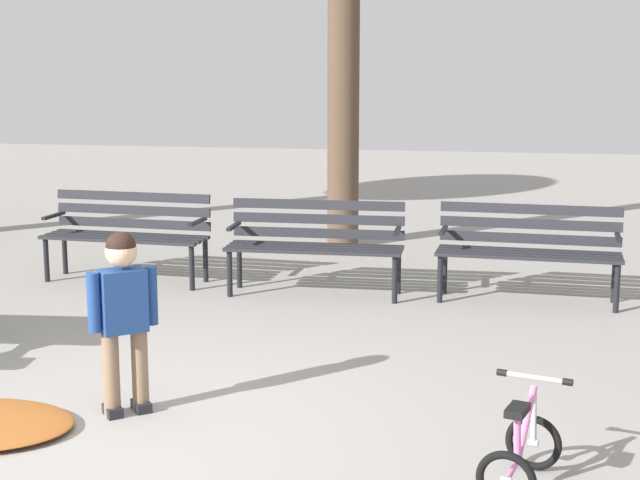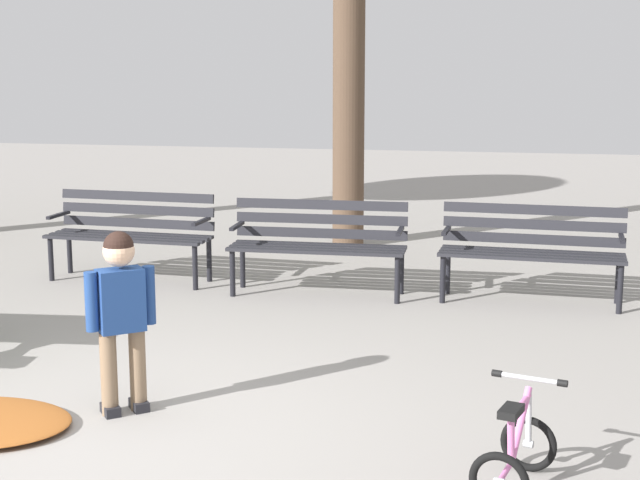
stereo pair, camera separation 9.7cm
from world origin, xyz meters
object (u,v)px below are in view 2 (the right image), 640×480
(child_standing, at_px, (121,306))
(kids_bicycle, at_px, (515,453))
(park_bench_far_left, at_px, (132,228))
(park_bench_right, at_px, (532,245))
(park_bench_left, at_px, (319,239))

(child_standing, bearing_deg, kids_bicycle, -15.24)
(child_standing, height_order, kids_bicycle, child_standing)
(park_bench_far_left, bearing_deg, kids_bicycle, -47.72)
(kids_bicycle, bearing_deg, park_bench_right, 88.38)
(park_bench_left, bearing_deg, park_bench_right, 2.67)
(park_bench_left, xyz_separation_m, kids_bicycle, (1.79, -3.86, -0.31))
(park_bench_far_left, relative_size, park_bench_right, 1.00)
(park_bench_far_left, relative_size, kids_bicycle, 2.62)
(park_bench_right, xyz_separation_m, child_standing, (-2.45, -3.32, 0.16))
(park_bench_left, relative_size, kids_bicycle, 2.60)
(park_bench_left, bearing_deg, child_standing, -99.54)
(park_bench_left, height_order, child_standing, child_standing)
(park_bench_far_left, height_order, kids_bicycle, park_bench_far_left)
(park_bench_left, relative_size, park_bench_right, 0.99)
(park_bench_right, height_order, kids_bicycle, park_bench_right)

